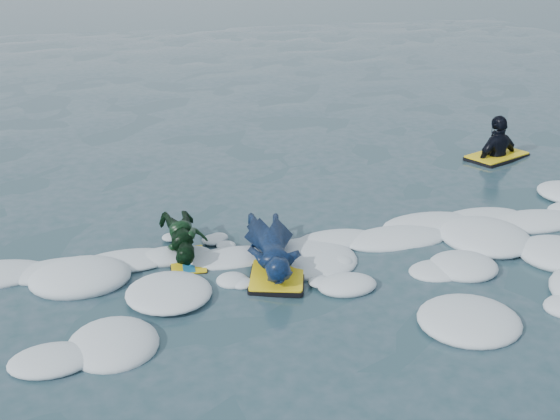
{
  "coord_description": "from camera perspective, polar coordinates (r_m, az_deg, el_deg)",
  "views": [
    {
      "loc": [
        -1.4,
        -5.7,
        3.54
      ],
      "look_at": [
        0.57,
        1.6,
        0.48
      ],
      "focal_mm": 45.0,
      "sensor_mm": 36.0,
      "label": 1
    }
  ],
  "objects": [
    {
      "name": "waiting_rider_unit",
      "position": [
        12.11,
        17.15,
        3.75
      ],
      "size": [
        1.2,
        0.94,
        1.58
      ],
      "rotation": [
        0.0,
        0.0,
        0.39
      ],
      "color": "black",
      "rests_on": "ground"
    },
    {
      "name": "prone_child_unit",
      "position": [
        8.11,
        -7.76,
        -2.41
      ],
      "size": [
        0.59,
        1.14,
        0.42
      ],
      "rotation": [
        0.0,
        0.0,
        1.49
      ],
      "color": "black",
      "rests_on": "ground"
    },
    {
      "name": "foam_band",
      "position": [
        7.73,
        -3.02,
        -5.27
      ],
      "size": [
        12.0,
        3.1,
        0.3
      ],
      "primitive_type": null,
      "color": "silver",
      "rests_on": "ground"
    },
    {
      "name": "ground",
      "position": [
        6.85,
        -1.16,
        -9.1
      ],
      "size": [
        120.0,
        120.0,
        0.0
      ],
      "primitive_type": "plane",
      "color": "#182E3B",
      "rests_on": "ground"
    },
    {
      "name": "prone_woman_unit",
      "position": [
        7.82,
        -0.6,
        -3.16
      ],
      "size": [
        0.89,
        1.68,
        0.41
      ],
      "rotation": [
        0.0,
        0.0,
        1.26
      ],
      "color": "black",
      "rests_on": "ground"
    }
  ]
}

